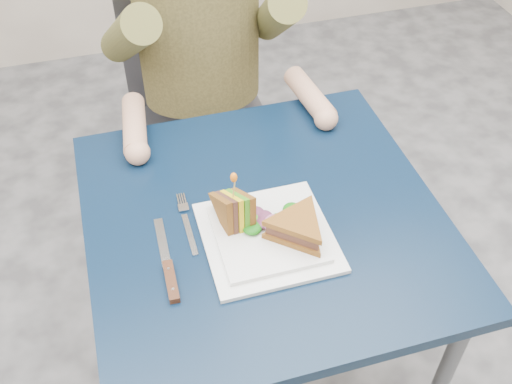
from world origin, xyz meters
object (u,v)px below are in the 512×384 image
object	(u,v)px
plate	(268,236)
knife	(169,274)
chair	(198,95)
diner	(197,1)
sandwich_upright	(235,211)
table	(264,239)
sandwich_flat	(298,227)
fork	(187,225)

from	to	relation	value
plate	knife	xyz separation A→B (m)	(-0.21, -0.04, -0.00)
chair	diner	bearing A→B (deg)	-90.00
diner	plate	size ratio (longest dim) A/B	2.87
diner	sandwich_upright	distance (m)	0.66
chair	table	bearing A→B (deg)	-90.00
table	sandwich_flat	bearing A→B (deg)	-65.64
diner	fork	distance (m)	0.65
fork	plate	bearing A→B (deg)	-28.68
sandwich_flat	knife	distance (m)	0.27
plate	knife	size ratio (longest dim) A/B	1.17
plate	chair	bearing A→B (deg)	89.05
chair	fork	size ratio (longest dim) A/B	5.19
diner	fork	size ratio (longest dim) A/B	4.16
chair	fork	xyz separation A→B (m)	(-0.16, -0.72, 0.19)
plate	sandwich_flat	bearing A→B (deg)	-24.44
fork	knife	bearing A→B (deg)	-116.44
chair	knife	distance (m)	0.89
chair	sandwich_flat	bearing A→B (deg)	-87.11
table	knife	xyz separation A→B (m)	(-0.22, -0.10, 0.09)
table	chair	xyz separation A→B (m)	(0.00, 0.73, -0.11)
table	plate	distance (m)	0.11
fork	knife	xyz separation A→B (m)	(-0.06, -0.12, 0.00)
sandwich_upright	sandwich_flat	bearing A→B (deg)	-32.31
plate	knife	distance (m)	0.21
table	fork	distance (m)	0.18
table	diner	xyz separation A→B (m)	(-0.00, 0.62, 0.26)
fork	knife	distance (m)	0.13
plate	sandwich_upright	distance (m)	0.08
chair	sandwich_upright	size ratio (longest dim) A/B	6.96
diner	sandwich_flat	distance (m)	0.73
table	sandwich_upright	world-z (taller)	sandwich_upright
table	sandwich_upright	xyz separation A→B (m)	(-0.07, -0.02, 0.13)
chair	sandwich_upright	world-z (taller)	chair
sandwich_upright	knife	size ratio (longest dim) A/B	0.60
diner	sandwich_flat	bearing A→B (deg)	-86.65
fork	chair	bearing A→B (deg)	77.20
chair	sandwich_upright	distance (m)	0.80
fork	knife	size ratio (longest dim) A/B	0.81
table	knife	size ratio (longest dim) A/B	3.39
fork	knife	world-z (taller)	knife
chair	diner	world-z (taller)	diner
sandwich_upright	chair	bearing A→B (deg)	84.79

